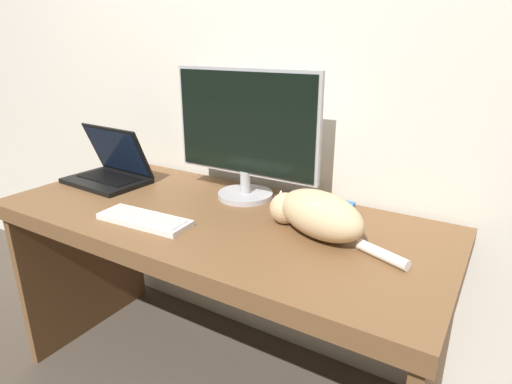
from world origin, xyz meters
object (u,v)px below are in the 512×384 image
object	(u,v)px
monitor	(246,133)
cat	(317,213)
laptop	(110,171)
external_keyboard	(145,220)

from	to	relation	value
monitor	cat	size ratio (longest dim) A/B	1.23
laptop	monitor	bearing A→B (deg)	16.35
monitor	cat	xyz separation A→B (m)	(0.37, -0.17, -0.18)
cat	external_keyboard	bearing A→B (deg)	-136.29
monitor	laptop	world-z (taller)	monitor
monitor	external_keyboard	xyz separation A→B (m)	(-0.16, -0.39, -0.25)
monitor	cat	world-z (taller)	monitor
monitor	laptop	size ratio (longest dim) A/B	1.70
laptop	cat	bearing A→B (deg)	1.53
laptop	cat	distance (m)	0.99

